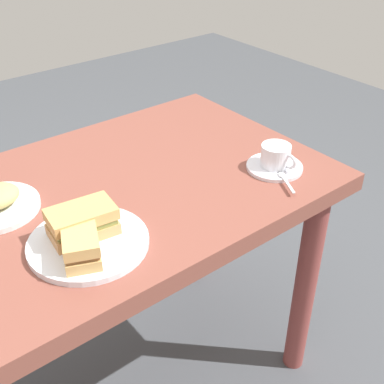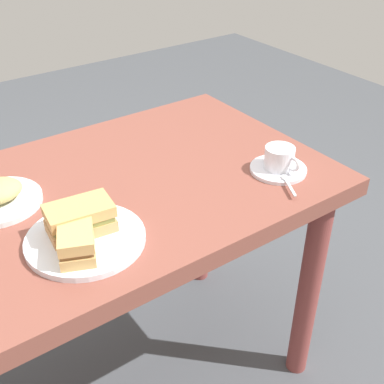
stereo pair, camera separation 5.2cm
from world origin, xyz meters
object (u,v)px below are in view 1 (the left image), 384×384
sandwich_plate (88,243)px  coffee_saucer (274,167)px  spoon (284,179)px  sandwich_back (81,244)px  coffee_cup (276,155)px  sandwich_front (82,222)px  dining_table (86,236)px

sandwich_plate → coffee_saucer: bearing=177.9°
sandwich_plate → spoon: spoon is taller
sandwich_back → spoon: (-0.54, 0.05, -0.03)m
sandwich_back → coffee_cup: (-0.57, -0.01, -0.00)m
sandwich_plate → spoon: 0.51m
coffee_cup → spoon: coffee_cup is taller
sandwich_front → sandwich_back: (0.04, 0.06, -0.00)m
coffee_saucer → sandwich_front: bearing=-4.8°
sandwich_plate → sandwich_back: bearing=48.2°
dining_table → sandwich_plate: bearing=67.1°
sandwich_back → coffee_cup: bearing=-178.6°
sandwich_front → sandwich_plate: bearing=81.0°
coffee_saucer → sandwich_plate: bearing=-2.1°
sandwich_plate → coffee_saucer: sandwich_plate is taller
sandwich_front → coffee_saucer: 0.54m
spoon → sandwich_plate: bearing=-9.6°
sandwich_plate → coffee_cup: bearing=177.7°
dining_table → coffee_saucer: bearing=158.4°
coffee_saucer → spoon: 0.07m
sandwich_plate → coffee_cup: coffee_cup is taller
dining_table → spoon: bearing=150.0°
dining_table → coffee_saucer: (-0.47, 0.19, 0.11)m
sandwich_back → dining_table: bearing=-116.8°
coffee_cup → spoon: size_ratio=1.13×
coffee_cup → sandwich_back: bearing=1.4°
dining_table → coffee_cup: size_ratio=12.14×
sandwich_back → coffee_saucer: sandwich_back is taller
dining_table → sandwich_back: (0.10, 0.20, 0.15)m
sandwich_front → coffee_cup: sandwich_front is taller
sandwich_plate → sandwich_front: 0.05m
dining_table → sandwich_back: 0.27m
spoon → coffee_cup: bearing=-117.8°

